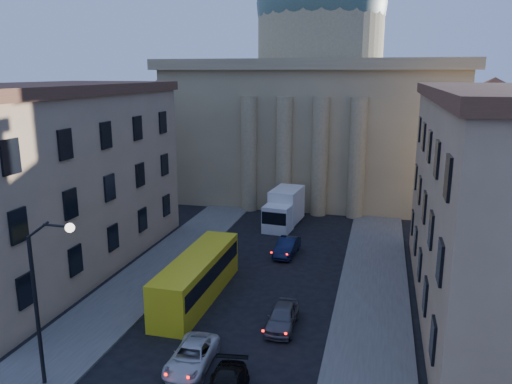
{
  "coord_description": "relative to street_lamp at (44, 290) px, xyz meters",
  "views": [
    {
      "loc": [
        8.48,
        -11.1,
        15.57
      ],
      "look_at": [
        0.6,
        19.95,
        7.85
      ],
      "focal_mm": 35.0,
      "sensor_mm": 36.0,
      "label": 1
    }
  ],
  "objects": [
    {
      "name": "building_left",
      "position": [
        -10.03,
        14.0,
        2.14
      ],
      "size": [
        11.6,
        26.6,
        14.7
      ],
      "color": "tan",
      "rests_on": "ground"
    },
    {
      "name": "city_bus",
      "position": [
        3.47,
        11.44,
        -3.6
      ],
      "size": [
        2.68,
        11.16,
        3.14
      ],
      "rotation": [
        0.0,
        0.0,
        -0.01
      ],
      "color": "yellow",
      "rests_on": "ground"
    },
    {
      "name": "car_right_far",
      "position": [
        10.06,
        8.83,
        -4.56
      ],
      "size": [
        1.76,
        4.27,
        1.45
      ],
      "primitive_type": "imported",
      "rotation": [
        0.0,
        0.0,
        0.01
      ],
      "color": "#515156",
      "rests_on": "ground"
    },
    {
      "name": "church",
      "position": [
        6.97,
        47.47,
        6.59
      ],
      "size": [
        68.02,
        28.76,
        36.6
      ],
      "color": "#8B7955",
      "rests_on": "ground"
    },
    {
      "name": "sidewalk_left",
      "position": [
        -1.53,
        10.0,
        -5.21
      ],
      "size": [
        5.0,
        60.0,
        0.15
      ],
      "primitive_type": "cube",
      "color": "#524F4B",
      "rests_on": "ground"
    },
    {
      "name": "sidewalk_right",
      "position": [
        15.47,
        10.0,
        -5.21
      ],
      "size": [
        5.0,
        60.0,
        0.15
      ],
      "primitive_type": "cube",
      "color": "#524F4B",
      "rests_on": "ground"
    },
    {
      "name": "car_left_mid",
      "position": [
        6.17,
        3.37,
        -4.65
      ],
      "size": [
        2.29,
        4.65,
        1.27
      ],
      "primitive_type": "imported",
      "rotation": [
        0.0,
        0.0,
        0.04
      ],
      "color": "silver",
      "rests_on": "ground"
    },
    {
      "name": "car_right_distant",
      "position": [
        7.94,
        21.44,
        -4.56
      ],
      "size": [
        1.82,
        4.49,
        1.45
      ],
      "primitive_type": "imported",
      "rotation": [
        0.0,
        0.0,
        -0.07
      ],
      "color": "black",
      "rests_on": "ground"
    },
    {
      "name": "street_lamp",
      "position": [
        0.0,
        0.0,
        0.0
      ],
      "size": [
        2.62,
        0.44,
        8.83
      ],
      "color": "black",
      "rests_on": "ground"
    },
    {
      "name": "box_truck",
      "position": [
        6.03,
        29.82,
        -3.52
      ],
      "size": [
        3.3,
        7.0,
        3.72
      ],
      "rotation": [
        0.0,
        0.0,
        -0.1
      ],
      "color": "silver",
      "rests_on": "ground"
    }
  ]
}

